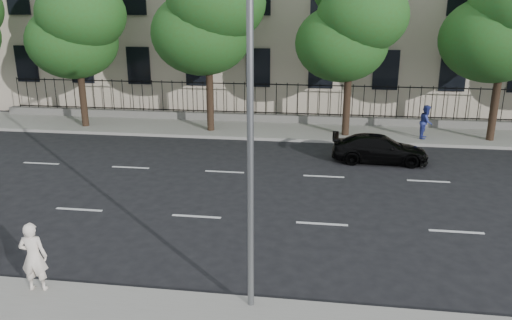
{
  "coord_description": "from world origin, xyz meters",
  "views": [
    {
      "loc": [
        3.97,
        -11.81,
        6.53
      ],
      "look_at": [
        1.86,
        3.0,
        1.83
      ],
      "focal_mm": 35.0,
      "sensor_mm": 36.0,
      "label": 1
    }
  ],
  "objects": [
    {
      "name": "pedestrian_far",
      "position": [
        8.89,
        13.09,
        0.98
      ],
      "size": [
        0.84,
        0.96,
        1.65
      ],
      "primitive_type": "imported",
      "rotation": [
        0.0,
        0.0,
        1.26
      ],
      "color": "navy",
      "rests_on": "far_sidewalk"
    },
    {
      "name": "iron_fence",
      "position": [
        0.0,
        15.7,
        0.65
      ],
      "size": [
        30.0,
        0.5,
        2.2
      ],
      "color": "slate",
      "rests_on": "far_sidewalk"
    },
    {
      "name": "far_sidewalk",
      "position": [
        0.0,
        14.0,
        0.07
      ],
      "size": [
        60.0,
        4.0,
        0.15
      ],
      "primitive_type": "cube",
      "color": "gray",
      "rests_on": "ground"
    },
    {
      "name": "tree_e",
      "position": [
        12.04,
        13.36,
        6.2
      ],
      "size": [
        5.71,
        5.31,
        9.46
      ],
      "color": "#382619",
      "rests_on": "far_sidewalk"
    },
    {
      "name": "tree_d",
      "position": [
        5.04,
        13.36,
        5.84
      ],
      "size": [
        5.34,
        4.94,
        8.84
      ],
      "color": "#382619",
      "rests_on": "far_sidewalk"
    },
    {
      "name": "ground",
      "position": [
        0.0,
        0.0,
        0.0
      ],
      "size": [
        120.0,
        120.0,
        0.0
      ],
      "primitive_type": "plane",
      "color": "black",
      "rests_on": "ground"
    },
    {
      "name": "tree_c",
      "position": [
        -1.96,
        13.36,
        6.41
      ],
      "size": [
        5.89,
        5.5,
        9.8
      ],
      "color": "#382619",
      "rests_on": "far_sidewalk"
    },
    {
      "name": "lane_markings",
      "position": [
        0.0,
        4.75,
        0.01
      ],
      "size": [
        49.6,
        4.62,
        0.01
      ],
      "primitive_type": null,
      "color": "silver",
      "rests_on": "ground"
    },
    {
      "name": "street_light",
      "position": [
        2.5,
        -1.77,
        5.15
      ],
      "size": [
        0.25,
        3.32,
        8.05
      ],
      "color": "slate",
      "rests_on": "near_sidewalk"
    },
    {
      "name": "black_sedan",
      "position": [
        6.32,
        9.27,
        0.59
      ],
      "size": [
        4.08,
        1.74,
        1.17
      ],
      "primitive_type": "imported",
      "rotation": [
        0.0,
        0.0,
        1.55
      ],
      "color": "black",
      "rests_on": "ground"
    },
    {
      "name": "tree_b",
      "position": [
        -8.96,
        13.36,
        5.84
      ],
      "size": [
        5.53,
        5.12,
        8.97
      ],
      "color": "#382619",
      "rests_on": "far_sidewalk"
    },
    {
      "name": "woman_near",
      "position": [
        -2.52,
        -2.4,
        0.99
      ],
      "size": [
        0.67,
        0.49,
        1.68
      ],
      "primitive_type": "imported",
      "rotation": [
        0.0,
        0.0,
        3.29
      ],
      "color": "white",
      "rests_on": "near_sidewalk"
    }
  ]
}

